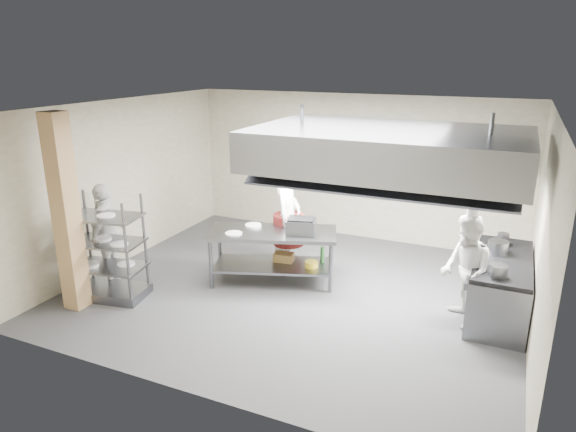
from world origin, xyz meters
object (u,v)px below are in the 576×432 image
at_px(stockpot, 498,248).
at_px(chef_line, 465,271).
at_px(island, 273,256).
at_px(cooking_range, 500,288).
at_px(pass_rack, 107,248).
at_px(chef_head, 287,218).
at_px(griddle, 301,226).
at_px(chef_plating, 107,235).

bearing_deg(stockpot, chef_line, -119.64).
xyz_separation_m(island, cooking_range, (3.61, 0.33, -0.04)).
bearing_deg(stockpot, cooking_range, -56.96).
xyz_separation_m(island, pass_rack, (-2.13, -1.59, 0.38)).
bearing_deg(chef_head, chef_line, -109.21).
distance_m(chef_head, griddle, 0.63).
relative_size(chef_plating, griddle, 3.69).
relative_size(pass_rack, cooking_range, 0.84).
relative_size(cooking_range, chef_plating, 1.13).
xyz_separation_m(chef_plating, griddle, (2.94, 1.34, 0.15)).
height_order(island, griddle, griddle).
bearing_deg(chef_line, stockpot, 126.39).
xyz_separation_m(pass_rack, chef_line, (5.26, 1.42, -0.02)).
bearing_deg(griddle, chef_head, 120.60).
height_order(island, cooking_range, island).
height_order(cooking_range, chef_line, chef_line).
height_order(chef_plating, stockpot, chef_plating).
distance_m(island, pass_rack, 2.69).
bearing_deg(chef_head, pass_rack, 129.41).
xyz_separation_m(chef_plating, stockpot, (5.98, 1.70, 0.12)).
xyz_separation_m(cooking_range, chef_plating, (-6.08, -1.54, 0.46)).
bearing_deg(island, chef_plating, -173.43).
height_order(pass_rack, cooking_range, pass_rack).
bearing_deg(chef_line, island, -117.18).
height_order(island, chef_plating, chef_plating).
bearing_deg(chef_head, stockpot, -97.11).
bearing_deg(stockpot, chef_head, 178.65).
bearing_deg(chef_plating, stockpot, 89.67).
bearing_deg(chef_head, griddle, -139.96).
height_order(cooking_range, stockpot, stockpot).
bearing_deg(chef_line, griddle, -120.47).
distance_m(chef_head, stockpot, 3.49).
xyz_separation_m(pass_rack, griddle, (2.60, 1.72, 0.19)).
bearing_deg(pass_rack, island, 25.95).
xyz_separation_m(chef_line, griddle, (-2.66, 0.30, 0.21)).
bearing_deg(chef_plating, island, 99.99).
relative_size(chef_head, griddle, 4.11).
bearing_deg(pass_rack, griddle, 22.62).
relative_size(island, griddle, 4.48).
relative_size(griddle, stockpot, 1.63).
distance_m(cooking_range, chef_head, 3.64).
distance_m(island, cooking_range, 3.62).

